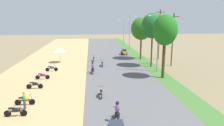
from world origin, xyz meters
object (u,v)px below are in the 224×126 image
object	(u,v)px
median_tree_second	(153,26)
motorbike_ahead_fifth	(94,58)
pedestrian_on_shoulder	(24,99)
median_tree_third	(141,29)
utility_pole_near	(159,34)
car_sedan_yellow	(124,51)
parked_motorbike_second	(25,100)
parked_motorbike_third	(35,85)
streetlamp_far	(124,30)
utility_pole_far	(173,39)
vendor_umbrella	(59,50)
motorbike_ahead_second	(101,92)
parked_motorbike_nearest	(16,111)
parked_motorbike_fifth	(52,68)
streetlamp_near	(158,39)
streetlamp_mid	(130,30)
motorbike_ahead_third	(93,68)
parked_motorbike_fourth	(43,76)
motorbike_ahead_fourth	(102,63)
median_tree_nearest	(165,31)
motorbike_foreground_rider	(117,112)

from	to	relation	value
median_tree_second	motorbike_ahead_fifth	xyz separation A→B (m)	(-9.14, 5.32, -5.98)
pedestrian_on_shoulder	median_tree_third	distance (m)	26.22
median_tree_second	motorbike_ahead_fifth	distance (m)	12.15
utility_pole_near	car_sedan_yellow	size ratio (longest dim) A/B	4.10
parked_motorbike_second	parked_motorbike_third	world-z (taller)	same
streetlamp_far	utility_pole_far	size ratio (longest dim) A/B	0.85
parked_motorbike_third	vendor_umbrella	bearing A→B (deg)	86.45
median_tree_second	motorbike_ahead_second	xyz separation A→B (m)	(-8.69, -12.29, -5.98)
utility_pole_far	median_tree_third	bearing A→B (deg)	123.62
parked_motorbike_nearest	pedestrian_on_shoulder	distance (m)	1.44
parked_motorbike_fifth	median_tree_second	bearing A→B (deg)	5.24
streetlamp_near	parked_motorbike_third	bearing A→B (deg)	-158.98
parked_motorbike_nearest	streetlamp_mid	distance (m)	38.70
motorbike_ahead_third	motorbike_ahead_fifth	bearing A→B (deg)	88.18
parked_motorbike_nearest	parked_motorbike_third	xyz separation A→B (m)	(-0.20, 6.76, 0.00)
parked_motorbike_fourth	motorbike_ahead_fourth	distance (m)	10.36
motorbike_ahead_third	motorbike_ahead_fourth	size ratio (longest dim) A/B	1.00
median_tree_third	parked_motorbike_nearest	bearing A→B (deg)	-124.86
median_tree_third	utility_pole_near	xyz separation A→B (m)	(3.45, -0.07, -0.98)
median_tree_nearest	motorbike_ahead_fourth	xyz separation A→B (m)	(-7.56, 7.41, -5.66)
vendor_umbrella	median_tree_third	bearing A→B (deg)	6.33
parked_motorbike_nearest	median_tree_nearest	distance (m)	19.04
motorbike_ahead_second	streetlamp_far	bearing A→B (deg)	77.95
motorbike_ahead_fifth	motorbike_foreground_rider	bearing A→B (deg)	-86.48
parked_motorbike_second	vendor_umbrella	size ratio (longest dim) A/B	0.71
parked_motorbike_third	parked_motorbike_fifth	distance (m)	7.79
pedestrian_on_shoulder	streetlamp_near	size ratio (longest dim) A/B	0.20
streetlamp_mid	motorbike_ahead_fourth	xyz separation A→B (m)	(-7.81, -18.11, -4.22)
streetlamp_far	utility_pole_near	size ratio (longest dim) A/B	0.78
vendor_umbrella	utility_pole_far	bearing A→B (deg)	-12.36
vendor_umbrella	car_sedan_yellow	world-z (taller)	vendor_umbrella
vendor_umbrella	streetlamp_near	bearing A→B (deg)	-27.08
median_tree_nearest	streetlamp_near	xyz separation A→B (m)	(0.25, 3.28, -1.44)
parked_motorbike_fourth	utility_pole_far	xyz separation A→B (m)	(19.40, 6.04, 3.88)
motorbike_ahead_third	motorbike_ahead_fifth	xyz separation A→B (m)	(0.27, 8.52, -0.28)
parked_motorbike_third	motorbike_ahead_fourth	bearing A→B (deg)	51.75
utility_pole_far	motorbike_ahead_second	world-z (taller)	utility_pole_far
motorbike_ahead_second	parked_motorbike_nearest	bearing A→B (deg)	-152.44
parked_motorbike_third	pedestrian_on_shoulder	distance (m)	5.45
median_tree_nearest	motorbike_ahead_second	world-z (taller)	median_tree_nearest
pedestrian_on_shoulder	motorbike_foreground_rider	distance (m)	8.23
parked_motorbike_third	motorbike_foreground_rider	xyz separation A→B (m)	(8.17, -8.38, 0.30)
streetlamp_far	motorbike_foreground_rider	bearing A→B (deg)	-99.54
motorbike_ahead_fourth	pedestrian_on_shoulder	bearing A→B (deg)	-115.85
motorbike_ahead_fourth	parked_motorbike_second	bearing A→B (deg)	-117.91
streetlamp_far	utility_pole_far	distance (m)	28.02
median_tree_second	car_sedan_yellow	bearing A→B (deg)	102.81
vendor_umbrella	car_sedan_yellow	bearing A→B (deg)	28.73
utility_pole_far	streetlamp_far	bearing A→B (deg)	97.33
median_tree_third	utility_pole_far	world-z (taller)	utility_pole_far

